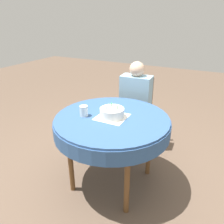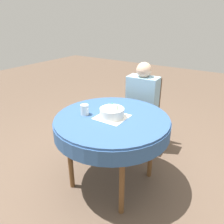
{
  "view_description": "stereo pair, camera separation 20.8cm",
  "coord_description": "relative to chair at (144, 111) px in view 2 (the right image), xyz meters",
  "views": [
    {
      "loc": [
        0.87,
        -1.69,
        1.68
      ],
      "look_at": [
        0.0,
        0.0,
        0.83
      ],
      "focal_mm": 35.0,
      "sensor_mm": 36.0,
      "label": 1
    },
    {
      "loc": [
        1.05,
        -1.58,
        1.68
      ],
      "look_at": [
        0.0,
        0.0,
        0.83
      ],
      "focal_mm": 35.0,
      "sensor_mm": 36.0,
      "label": 2
    }
  ],
  "objects": [
    {
      "name": "ground_plane",
      "position": [
        0.08,
        -0.9,
        -0.5
      ],
      "size": [
        12.0,
        12.0,
        0.0
      ],
      "primitive_type": "plane",
      "color": "brown"
    },
    {
      "name": "dining_table",
      "position": [
        0.08,
        -0.9,
        0.18
      ],
      "size": [
        1.13,
        1.13,
        0.78
      ],
      "color": "#335689",
      "rests_on": "ground_plane"
    },
    {
      "name": "chair",
      "position": [
        0.0,
        0.0,
        0.0
      ],
      "size": [
        0.42,
        0.42,
        0.94
      ],
      "rotation": [
        0.0,
        0.0,
        0.06
      ],
      "color": "#4C331E",
      "rests_on": "ground_plane"
    },
    {
      "name": "person",
      "position": [
        0.01,
        -0.09,
        0.19
      ],
      "size": [
        0.4,
        0.32,
        1.16
      ],
      "rotation": [
        0.0,
        0.0,
        0.06
      ],
      "color": "#DBB293",
      "rests_on": "ground_plane"
    },
    {
      "name": "napkin",
      "position": [
        0.08,
        -0.89,
        0.28
      ],
      "size": [
        0.28,
        0.28,
        0.0
      ],
      "color": "white",
      "rests_on": "dining_table"
    },
    {
      "name": "birthday_cake",
      "position": [
        0.08,
        -0.89,
        0.32
      ],
      "size": [
        0.23,
        0.23,
        0.13
      ],
      "color": "white",
      "rests_on": "dining_table"
    },
    {
      "name": "drinking_glass",
      "position": [
        -0.17,
        -0.99,
        0.33
      ],
      "size": [
        0.08,
        0.08,
        0.1
      ],
      "color": "silver",
      "rests_on": "dining_table"
    }
  ]
}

